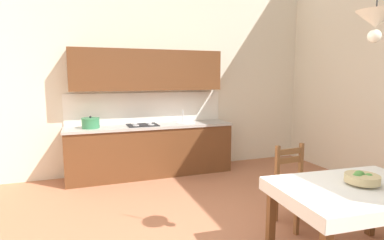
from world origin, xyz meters
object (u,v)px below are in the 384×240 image
Objects in this scene: dining_chair_kitchen_side at (296,187)px; fruit_bowl at (362,178)px; kitchen_cabinetry at (150,127)px; pendant_lamp at (376,20)px; dining_table at (355,199)px.

fruit_bowl is at bearing -87.67° from dining_chair_kitchen_side.
pendant_lamp is at bearing -70.07° from kitchen_cabinetry.
pendant_lamp reaches higher than dining_table.
dining_table is 4.95× the size of fruit_bowl.
fruit_bowl reaches higher than dining_table.
pendant_lamp is (1.21, -3.35, 1.34)m from kitchen_cabinetry.
dining_chair_kitchen_side is (0.04, 0.86, -0.19)m from dining_table.
kitchen_cabinetry is 3.10× the size of dining_chair_kitchen_side.
fruit_bowl is (1.25, -3.31, -0.04)m from kitchen_cabinetry.
kitchen_cabinetry is at bearing 116.29° from dining_chair_kitchen_side.
pendant_lamp is (-0.03, -0.05, 1.39)m from fruit_bowl.
pendant_lamp reaches higher than fruit_bowl.
fruit_bowl is at bearing 9.68° from dining_table.
kitchen_cabinetry is 3.53m from fruit_bowl.
dining_chair_kitchen_side reaches higher than fruit_bowl.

